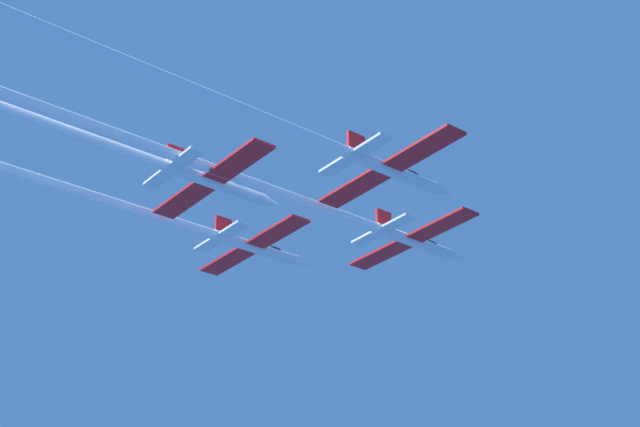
% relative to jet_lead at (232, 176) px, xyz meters
% --- Properties ---
extents(jet_lead, '(18.29, 74.77, 3.03)m').
position_rel_jet_lead_xyz_m(jet_lead, '(0.00, 0.00, 0.00)').
color(jet_lead, white).
extents(jet_left_wing, '(18.29, 70.41, 3.03)m').
position_rel_jet_lead_xyz_m(jet_left_wing, '(-12.21, -10.78, 0.01)').
color(jet_left_wing, white).
extents(jet_right_wing, '(18.29, 76.99, 3.03)m').
position_rel_jet_lead_xyz_m(jet_right_wing, '(10.57, -13.88, -0.19)').
color(jet_right_wing, white).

